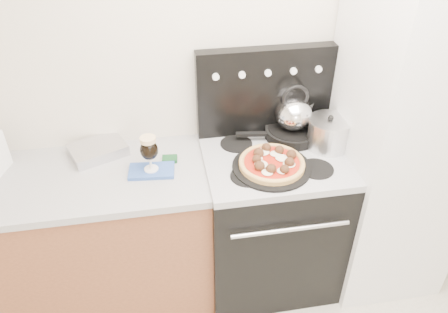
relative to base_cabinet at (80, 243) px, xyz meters
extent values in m
cube|color=beige|center=(1.02, 0.30, 0.82)|extent=(3.50, 0.01, 2.50)
cube|color=brown|center=(0.00, 0.00, 0.00)|extent=(1.45, 0.60, 0.86)
cube|color=#A9A9AB|center=(0.00, 0.00, 0.45)|extent=(1.48, 0.63, 0.04)
cube|color=black|center=(1.10, -0.02, 0.01)|extent=(0.76, 0.65, 0.88)
cube|color=#ADADB2|center=(1.10, -0.02, 0.47)|extent=(0.76, 0.65, 0.04)
cube|color=black|center=(1.10, 0.25, 0.74)|extent=(0.76, 0.08, 0.50)
cube|color=silver|center=(1.80, -0.05, 0.52)|extent=(0.64, 0.68, 1.90)
cube|color=white|center=(0.17, 0.19, 0.50)|extent=(0.34, 0.30, 0.06)
cube|color=#3257AC|center=(0.45, -0.03, 0.48)|extent=(0.24, 0.16, 0.02)
cylinder|color=black|center=(1.06, -0.12, 0.50)|extent=(0.51, 0.51, 0.01)
cylinder|color=black|center=(1.25, 0.15, 0.52)|extent=(0.35, 0.35, 0.05)
cylinder|color=silver|center=(1.41, 0.02, 0.57)|extent=(0.26, 0.26, 0.16)
camera|label=1|loc=(0.51, -1.86, 1.84)|focal=35.00mm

